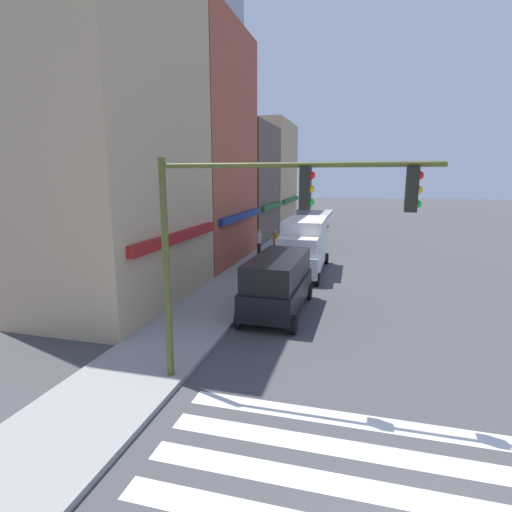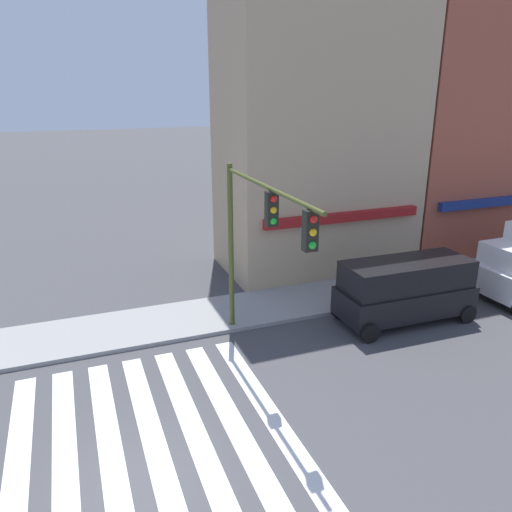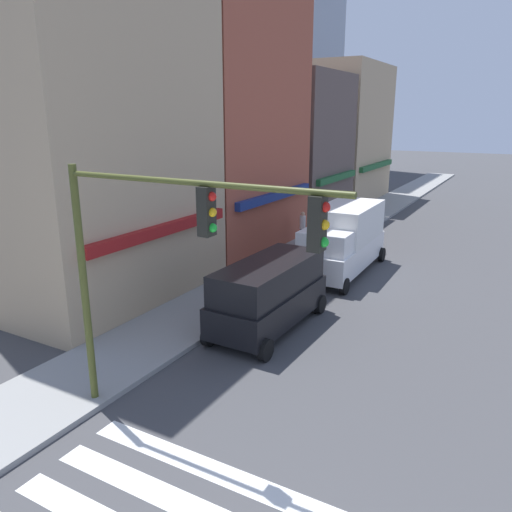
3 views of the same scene
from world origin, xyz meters
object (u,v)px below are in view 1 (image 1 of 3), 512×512
Objects in this scene: van_black at (278,282)px; traffic_signal at (259,223)px; pedestrian_white_shirt at (259,242)px; pedestrian_orange_vest at (275,243)px; box_truck_white at (304,245)px.

traffic_signal is at bearing -171.76° from van_black.
traffic_signal reaches higher than pedestrian_white_shirt.
traffic_signal is 3.70× the size of pedestrian_orange_vest.
box_truck_white is (13.30, 0.78, -2.79)m from traffic_signal.
pedestrian_orange_vest is (10.48, 2.37, -0.21)m from van_black.
pedestrian_white_shirt is (3.34, 3.50, -0.51)m from box_truck_white.
van_black is 10.75m from pedestrian_orange_vest.
van_black reaches higher than pedestrian_white_shirt.
pedestrian_orange_vest is at bearing 34.63° from box_truck_white.
traffic_signal is 3.70× the size of pedestrian_white_shirt.
pedestrian_orange_vest is (3.30, 2.37, -0.51)m from box_truck_white.
van_black is at bearing 7.24° from traffic_signal.
box_truck_white is at bearing 125.06° from pedestrian_white_shirt.
box_truck_white reaches higher than pedestrian_white_shirt.
box_truck_white is 3.53× the size of pedestrian_orange_vest.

